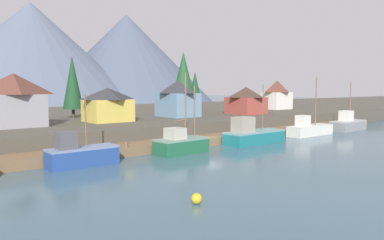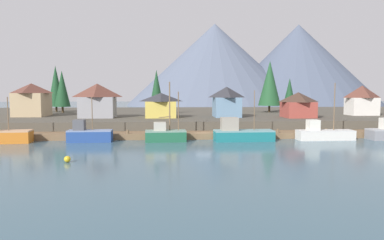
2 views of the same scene
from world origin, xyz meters
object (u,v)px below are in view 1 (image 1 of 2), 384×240
house_blue (178,98)px  house_yellow (108,104)px  fishing_boat_green (181,144)px  fishing_boat_grey (348,124)px  fishing_boat_teal (253,135)px  conifer_back_left (195,86)px  conifer_mid_left (183,77)px  fishing_boat_blue (81,154)px  channel_buoy (197,199)px  conifer_near_right (73,83)px  house_grey (14,100)px  house_white (277,94)px  house_red (246,100)px  fishing_boat_white (309,129)px

house_blue → house_yellow: 13.26m
fishing_boat_green → fishing_boat_grey: bearing=-2.8°
fishing_boat_teal → conifer_back_left: conifer_back_left is taller
conifer_mid_left → conifer_back_left: 7.68m
house_blue → conifer_mid_left: conifer_mid_left is taller
conifer_back_left → fishing_boat_blue: bearing=-140.0°
conifer_mid_left → channel_buoy: bearing=-126.5°
conifer_near_right → channel_buoy: (-8.04, -41.58, -7.83)m
fishing_boat_grey → house_grey: size_ratio=1.18×
fishing_boat_green → channel_buoy: 18.53m
channel_buoy → house_white: bearing=34.3°
house_grey → conifer_near_right: bearing=41.1°
house_red → fishing_boat_grey: bearing=-55.9°
fishing_boat_grey → house_grey: (-49.40, 16.43, 4.80)m
house_blue → channel_buoy: bearing=-124.7°
fishing_boat_blue → house_yellow: 19.44m
fishing_boat_grey → house_red: (-9.91, 14.62, 3.93)m
fishing_boat_green → fishing_boat_grey: (36.01, 0.00, 0.01)m
house_grey → channel_buoy: bearing=-84.4°
fishing_boat_teal → fishing_boat_white: bearing=0.1°
fishing_boat_white → fishing_boat_grey: 11.01m
house_blue → conifer_mid_left: size_ratio=0.53×
fishing_boat_grey → fishing_boat_green: bearing=178.2°
fishing_boat_white → conifer_near_right: bearing=135.4°
fishing_boat_teal → house_red: fishing_boat_teal is taller
fishing_boat_white → house_blue: bearing=126.1°
fishing_boat_green → fishing_boat_white: (25.00, 0.20, -0.12)m
house_white → house_blue: bearing=-173.6°
fishing_boat_teal → channel_buoy: (-22.03, -15.28, -0.81)m
conifer_back_left → channel_buoy: size_ratio=12.31×
fishing_boat_green → channel_buoy: fishing_boat_green is taller
fishing_boat_blue → house_yellow: house_yellow is taller
fishing_boat_blue → conifer_near_right: 28.37m
fishing_boat_white → channel_buoy: bearing=-157.1°
house_grey → house_red: bearing=-2.6°
house_blue → house_white: 30.39m
fishing_boat_blue → conifer_back_left: bearing=39.0°
fishing_boat_grey → conifer_back_left: conifer_back_left is taller
house_blue → house_grey: 25.63m
fishing_boat_blue → conifer_near_right: conifer_near_right is taller
house_white → conifer_mid_left: size_ratio=0.51×
conifer_back_left → channel_buoy: 67.62m
house_grey → conifer_back_left: (45.36, 20.45, 1.83)m
conifer_mid_left → channel_buoy: (-35.85, -48.50, -9.33)m
conifer_near_right → house_red: bearing=-22.2°
house_red → conifer_mid_left: 19.05m
fishing_boat_green → conifer_back_left: 49.26m
house_red → fishing_boat_white: bearing=-94.4°
fishing_boat_green → house_white: size_ratio=1.41×
fishing_boat_grey → house_blue: 29.66m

